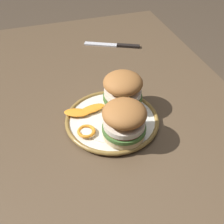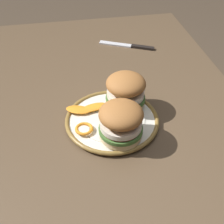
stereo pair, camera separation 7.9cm
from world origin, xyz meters
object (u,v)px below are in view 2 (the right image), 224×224
Objects in this scene: dining_table at (92,144)px; sandwich_half_right at (121,121)px; sandwich_half_left at (126,90)px; dinner_plate at (112,120)px; table_knife at (130,46)px.

dining_table is 0.19m from sandwich_half_right.
sandwich_half_left reaches higher than dining_table.
sandwich_half_left is (0.05, -0.05, 0.06)m from dinner_plate.
dinner_plate is at bearing 136.83° from sandwich_half_left.
dinner_plate is 0.09m from sandwich_half_right.
table_knife is (0.41, -0.21, 0.09)m from dining_table.
sandwich_half_right reaches higher than table_knife.
table_knife is at bearing -15.50° from sandwich_half_left.
sandwich_half_right is (-0.08, -0.07, 0.16)m from dining_table.
dinner_plate reaches higher than dining_table.
sandwich_half_left and sandwich_half_right have the same top height.
dinner_plate is at bearing -101.44° from dining_table.
table_knife is at bearing -16.06° from sandwich_half_right.
sandwich_half_left is at bearing 164.50° from table_knife.
dinner_plate is 1.87× the size of sandwich_half_left.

